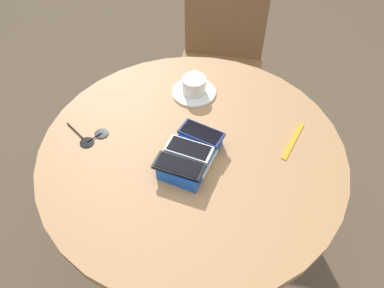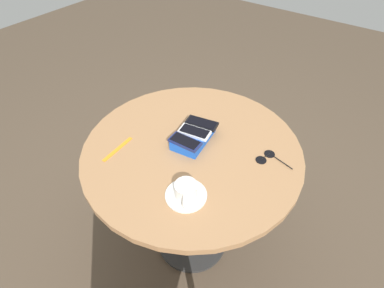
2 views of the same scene
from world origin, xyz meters
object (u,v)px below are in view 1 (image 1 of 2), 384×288
at_px(saucer, 194,92).
at_px(chair_near_window, 220,68).
at_px(lanyard_strap, 293,141).
at_px(round_table, 192,174).
at_px(phone_black, 179,166).
at_px(coffee_cup, 194,84).
at_px(phone_white, 189,149).
at_px(sunglasses, 92,137).
at_px(phone_navy, 201,133).
at_px(phone_box, 191,156).

relative_size(saucer, chair_near_window, 0.17).
bearing_deg(lanyard_strap, round_table, 127.94).
relative_size(phone_black, lanyard_strap, 0.89).
height_order(phone_black, coffee_cup, coffee_cup).
xyz_separation_m(phone_black, phone_white, (0.07, 0.01, 0.00)).
xyz_separation_m(coffee_cup, chair_near_window, (0.53, 0.18, -0.35)).
distance_m(coffee_cup, sunglasses, 0.39).
height_order(phone_navy, coffee_cup, coffee_cup).
bearing_deg(saucer, sunglasses, 156.03).
bearing_deg(round_table, phone_navy, -23.97).
bearing_deg(sunglasses, chair_near_window, 1.59).
distance_m(round_table, phone_navy, 0.18).
bearing_deg(sunglasses, saucer, -23.97).
distance_m(round_table, phone_black, 0.21).
xyz_separation_m(saucer, coffee_cup, (0.00, 0.00, 0.03)).
relative_size(phone_white, coffee_cup, 1.35).
bearing_deg(lanyard_strap, chair_near_window, 45.13).
height_order(phone_black, sunglasses, phone_black).
relative_size(phone_navy, lanyard_strap, 0.81).
bearing_deg(round_table, saucer, 31.04).
bearing_deg(round_table, phone_black, -166.60).
xyz_separation_m(lanyard_strap, sunglasses, (-0.33, 0.54, 0.00)).
height_order(round_table, chair_near_window, chair_near_window).
distance_m(sunglasses, chair_near_window, 0.94).
distance_m(round_table, coffee_cup, 0.31).
bearing_deg(sunglasses, coffee_cup, -23.63).
height_order(phone_white, lanyard_strap, phone_white).
relative_size(phone_box, lanyard_strap, 1.31).
bearing_deg(saucer, phone_black, -154.31).
relative_size(coffee_cup, sunglasses, 0.72).
distance_m(phone_navy, sunglasses, 0.35).
relative_size(phone_box, phone_white, 1.54).
bearing_deg(phone_white, phone_box, -72.84).
xyz_separation_m(phone_box, sunglasses, (-0.09, 0.31, -0.02)).
height_order(phone_white, phone_navy, same).
distance_m(phone_white, coffee_cup, 0.31).
distance_m(phone_box, chair_near_window, 0.93).
bearing_deg(phone_box, lanyard_strap, -43.96).
xyz_separation_m(phone_box, coffee_cup, (0.26, 0.16, 0.02)).
relative_size(round_table, lanyard_strap, 5.56).
relative_size(round_table, coffee_cup, 8.85).
bearing_deg(phone_white, sunglasses, 106.18).
bearing_deg(saucer, chair_near_window, 18.68).
relative_size(phone_black, chair_near_window, 0.17).
height_order(coffee_cup, sunglasses, coffee_cup).
height_order(phone_navy, chair_near_window, chair_near_window).
relative_size(phone_navy, saucer, 0.88).
height_order(coffee_cup, lanyard_strap, coffee_cup).
xyz_separation_m(round_table, saucer, (0.22, 0.13, 0.14)).
bearing_deg(phone_box, round_table, 28.34).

